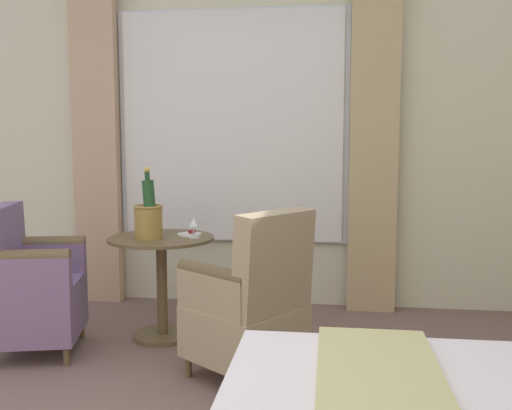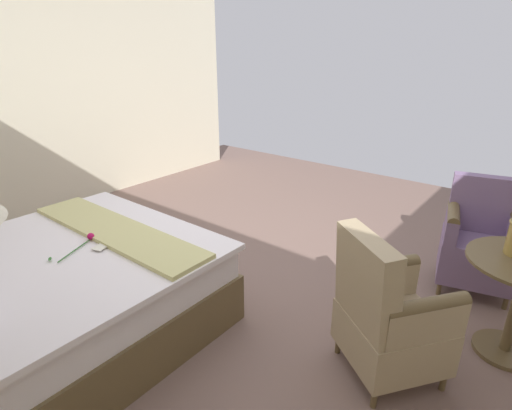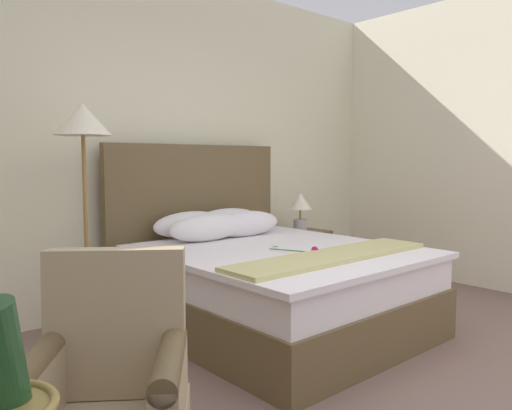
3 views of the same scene
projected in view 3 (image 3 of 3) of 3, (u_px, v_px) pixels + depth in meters
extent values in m
cube|color=beige|center=(137.00, 139.00, 4.26)|extent=(5.82, 0.12, 2.89)
cube|color=brown|center=(275.00, 305.00, 3.76)|extent=(1.67, 1.99, 0.36)
cube|color=white|center=(275.00, 267.00, 3.73)|extent=(1.62, 1.93, 0.22)
cube|color=white|center=(281.00, 251.00, 3.67)|extent=(1.70, 1.87, 0.04)
cube|color=#C8C17C|center=(332.00, 256.00, 3.30)|extent=(1.67, 0.36, 0.03)
cube|color=brown|center=(196.00, 203.00, 4.47)|extent=(1.75, 0.08, 1.05)
ellipsoid|color=white|center=(190.00, 224.00, 4.20)|extent=(0.70, 0.23, 0.22)
ellipsoid|color=white|center=(227.00, 221.00, 4.47)|extent=(0.71, 0.25, 0.23)
ellipsoid|color=white|center=(207.00, 228.00, 4.02)|extent=(0.70, 0.24, 0.22)
ellipsoid|color=white|center=(245.00, 224.00, 4.28)|extent=(0.71, 0.26, 0.23)
cylinder|color=#2D6628|center=(292.00, 251.00, 3.52)|extent=(0.15, 0.31, 0.01)
sphere|color=#B20F4C|center=(315.00, 250.00, 3.45)|extent=(0.05, 0.05, 0.05)
ellipsoid|color=#33702D|center=(275.00, 247.00, 3.65)|extent=(0.05, 0.04, 0.01)
cube|color=white|center=(295.00, 255.00, 3.36)|extent=(0.11, 0.13, 0.00)
cube|color=brown|center=(300.00, 258.00, 5.03)|extent=(0.51, 0.43, 0.56)
sphere|color=tan|center=(318.00, 243.00, 5.20)|extent=(0.02, 0.02, 0.02)
cylinder|color=#AEAEAD|center=(300.00, 225.00, 5.00)|extent=(0.13, 0.13, 0.12)
cylinder|color=olive|center=(300.00, 214.00, 4.99)|extent=(0.02, 0.02, 0.10)
cone|color=#EFE5C6|center=(300.00, 201.00, 4.98)|extent=(0.23, 0.23, 0.16)
cylinder|color=olive|center=(89.00, 338.00, 3.51)|extent=(0.28, 0.28, 0.03)
cylinder|color=olive|center=(86.00, 238.00, 3.45)|extent=(0.03, 0.03, 1.41)
cone|color=#EFE5C6|center=(83.00, 119.00, 3.38)|extent=(0.39, 0.39, 0.22)
cylinder|color=#1E4723|center=(2.00, 379.00, 0.79)|extent=(0.11, 0.10, 0.28)
cube|color=tan|center=(117.00, 321.00, 1.84)|extent=(0.49, 0.42, 0.55)
cube|color=tan|center=(37.00, 396.00, 1.60)|extent=(0.36, 0.45, 0.21)
cylinder|color=brown|center=(35.00, 364.00, 1.60)|extent=(0.36, 0.45, 0.09)
cube|color=tan|center=(170.00, 391.00, 1.64)|extent=(0.36, 0.45, 0.21)
cylinder|color=brown|center=(170.00, 360.00, 1.63)|extent=(0.36, 0.45, 0.09)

